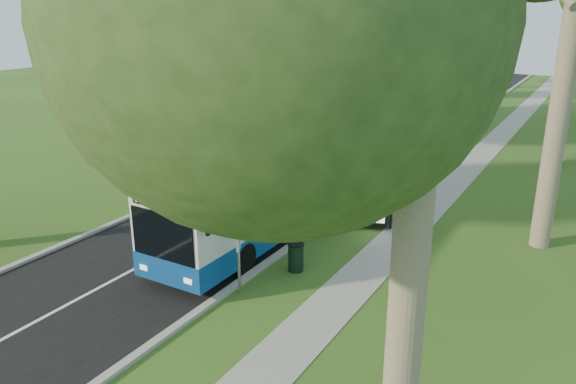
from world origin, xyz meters
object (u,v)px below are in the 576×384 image
bus_shelter (375,170)px  litter_bin (296,257)px  bus (275,188)px  car_white (332,112)px  car_silver (342,104)px  bus_stop_sign (238,240)px

bus_shelter → litter_bin: size_ratio=4.00×
bus → car_white: bus is taller
bus_shelter → car_silver: 22.31m
car_white → car_silver: bearing=91.2°
bus_stop_sign → car_white: (-8.86, 24.56, -1.00)m
bus_stop_sign → bus: bearing=87.3°
bus_shelter → car_white: (-10.02, 16.98, -1.34)m
bus_shelter → car_silver: bus_shelter is taller
bus_stop_sign → litter_bin: (0.73, 2.10, -1.22)m
bus → car_white: bearing=110.4°
bus_stop_sign → car_silver: 28.79m
car_silver → litter_bin: bearing=-82.0°
bus_shelter → car_silver: bearing=99.0°
bus_shelter → litter_bin: bus_shelter is taller
bus_stop_sign → bus_shelter: size_ratio=0.73×
bus_stop_sign → car_silver: (-9.35, 27.22, -0.88)m
bus_shelter → litter_bin: 5.71m
bus → litter_bin: bearing=-47.4°
car_white → car_silver: size_ratio=0.82×
bus_stop_sign → litter_bin: size_ratio=2.92×
litter_bin → car_white: 24.42m
bus → car_white: 21.09m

